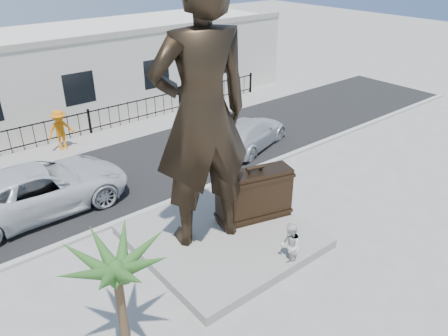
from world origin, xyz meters
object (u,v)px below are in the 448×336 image
at_px(suitcase, 254,195).
at_px(tourist, 290,246).
at_px(statue, 202,116).
at_px(car_white, 40,188).

height_order(suitcase, tourist, suitcase).
bearing_deg(statue, car_white, -44.79).
height_order(statue, suitcase, statue).
relative_size(suitcase, car_white, 0.40).
xyz_separation_m(statue, tourist, (1.21, -2.56, -3.61)).
xyz_separation_m(suitcase, car_white, (-5.26, 5.53, -0.30)).
distance_m(suitcase, car_white, 7.64).
distance_m(suitcase, tourist, 2.44).
height_order(statue, car_white, statue).
relative_size(suitcase, tourist, 1.66).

